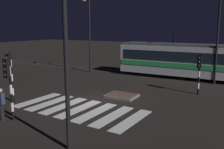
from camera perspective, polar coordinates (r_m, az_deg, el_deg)
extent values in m
plane|color=black|center=(16.65, -3.93, -6.15)|extent=(120.00, 120.00, 0.00)
cube|color=#59595E|center=(25.27, 8.61, -0.37)|extent=(80.00, 0.12, 0.03)
cube|color=#59595E|center=(26.59, 9.73, 0.15)|extent=(80.00, 0.12, 0.03)
cube|color=silver|center=(17.72, -16.37, -5.50)|extent=(0.85, 3.73, 0.02)
cube|color=silver|center=(16.88, -13.68, -6.17)|extent=(0.85, 3.73, 0.02)
cube|color=silver|center=(16.09, -10.72, -6.89)|extent=(0.85, 3.73, 0.02)
cube|color=silver|center=(15.34, -7.44, -7.67)|extent=(0.85, 3.73, 0.02)
cube|color=silver|center=(14.65, -3.83, -8.49)|extent=(0.85, 3.73, 0.02)
cube|color=silver|center=(14.03, 0.13, -9.35)|extent=(0.85, 3.73, 0.02)
cube|color=silver|center=(13.49, 4.46, -10.24)|extent=(0.85, 3.73, 0.02)
cube|color=slate|center=(17.72, 2.21, -4.82)|extent=(2.05, 1.60, 0.16)
cube|color=brown|center=(17.70, 2.22, -4.54)|extent=(1.85, 1.44, 0.02)
cylinder|color=black|center=(19.33, 18.75, -3.66)|extent=(0.14, 0.14, 0.43)
cylinder|color=white|center=(19.23, 18.83, -2.42)|extent=(0.14, 0.14, 0.43)
cylinder|color=black|center=(19.14, 18.91, -1.17)|extent=(0.14, 0.14, 0.43)
cylinder|color=white|center=(19.06, 18.99, 0.10)|extent=(0.14, 0.14, 0.43)
cylinder|color=black|center=(18.99, 19.06, 1.37)|extent=(0.14, 0.14, 0.43)
cylinder|color=white|center=(18.93, 19.14, 2.65)|extent=(0.14, 0.14, 0.43)
cylinder|color=black|center=(18.88, 19.22, 3.94)|extent=(0.14, 0.14, 0.43)
cube|color=black|center=(18.76, 19.05, 2.73)|extent=(0.28, 0.20, 0.90)
sphere|color=black|center=(18.62, 19.04, 3.54)|extent=(0.14, 0.14, 0.14)
sphere|color=black|center=(18.65, 18.99, 2.69)|extent=(0.14, 0.14, 0.14)
sphere|color=black|center=(18.69, 18.94, 1.84)|extent=(0.14, 0.14, 0.14)
cube|color=black|center=(18.70, 19.14, 4.21)|extent=(0.36, 0.24, 0.04)
cylinder|color=black|center=(17.76, -21.32, -5.03)|extent=(0.14, 0.14, 0.46)
cylinder|color=white|center=(17.65, -21.42, -3.58)|extent=(0.14, 0.14, 0.46)
cylinder|color=black|center=(17.54, -21.53, -2.12)|extent=(0.14, 0.14, 0.46)
cylinder|color=white|center=(17.45, -21.63, -0.64)|extent=(0.14, 0.14, 0.46)
cylinder|color=black|center=(17.37, -21.73, 0.85)|extent=(0.14, 0.14, 0.46)
cylinder|color=white|center=(17.31, -21.84, 2.36)|extent=(0.14, 0.14, 0.46)
cylinder|color=black|center=(17.25, -21.95, 3.87)|extent=(0.14, 0.14, 0.46)
cube|color=black|center=(17.19, -22.30, 2.58)|extent=(0.28, 0.20, 0.90)
sphere|color=red|center=(17.09, -22.66, 3.46)|extent=(0.14, 0.14, 0.14)
sphere|color=black|center=(17.12, -22.59, 2.53)|extent=(0.14, 0.14, 0.14)
sphere|color=black|center=(17.16, -22.52, 1.61)|extent=(0.14, 0.14, 0.14)
cube|color=black|center=(17.13, -22.42, 4.20)|extent=(0.36, 0.24, 0.04)
cylinder|color=black|center=(14.40, -21.38, -8.63)|extent=(0.14, 0.14, 0.48)
cylinder|color=white|center=(14.25, -21.51, -6.82)|extent=(0.14, 0.14, 0.48)
cylinder|color=black|center=(14.12, -21.64, -4.97)|extent=(0.14, 0.14, 0.48)
cylinder|color=white|center=(14.01, -21.78, -3.09)|extent=(0.14, 0.14, 0.48)
cylinder|color=black|center=(13.91, -21.91, -1.18)|extent=(0.14, 0.14, 0.48)
cylinder|color=white|center=(13.82, -22.05, 0.75)|extent=(0.14, 0.14, 0.48)
cylinder|color=black|center=(13.76, -22.19, 2.71)|extent=(0.14, 0.14, 0.48)
cube|color=black|center=(13.70, -22.64, 1.12)|extent=(0.28, 0.20, 0.90)
sphere|color=black|center=(13.60, -23.09, 2.21)|extent=(0.14, 0.14, 0.14)
sphere|color=black|center=(13.64, -23.00, 1.05)|extent=(0.14, 0.14, 0.14)
sphere|color=black|center=(13.68, -22.91, -0.11)|extent=(0.14, 0.14, 0.14)
cube|color=black|center=(13.64, -22.79, 3.15)|extent=(0.36, 0.24, 0.04)
cylinder|color=black|center=(9.67, -10.26, 3.14)|extent=(0.18, 0.18, 7.16)
cylinder|color=black|center=(27.06, -5.05, 8.58)|extent=(0.18, 0.18, 7.66)
cylinder|color=black|center=(22.84, 22.66, 7.74)|extent=(0.18, 0.18, 7.93)
cube|color=silver|center=(24.57, 18.23, 2.88)|extent=(14.27, 2.50, 2.70)
cube|color=green|center=(23.38, 17.54, 1.68)|extent=(13.98, 0.04, 0.44)
cube|color=green|center=(25.85, 18.75, 2.43)|extent=(13.98, 0.04, 0.44)
cube|color=black|center=(23.28, 17.66, 3.62)|extent=(13.55, 0.03, 0.90)
cube|color=#4C4C51|center=(24.42, 18.43, 6.25)|extent=(13.98, 2.30, 0.20)
cylinder|color=#262628|center=(24.90, 13.63, 7.72)|extent=(0.08, 0.08, 1.00)
cube|color=black|center=(25.85, 9.50, 0.22)|extent=(2.20, 2.00, 0.35)
cylinder|color=black|center=(14.54, -23.50, -7.76)|extent=(0.24, 0.24, 0.88)
cube|color=#2D3851|center=(14.33, -23.72, -4.95)|extent=(0.36, 0.22, 0.60)
sphere|color=tan|center=(14.23, -23.85, -3.32)|extent=(0.22, 0.22, 0.22)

